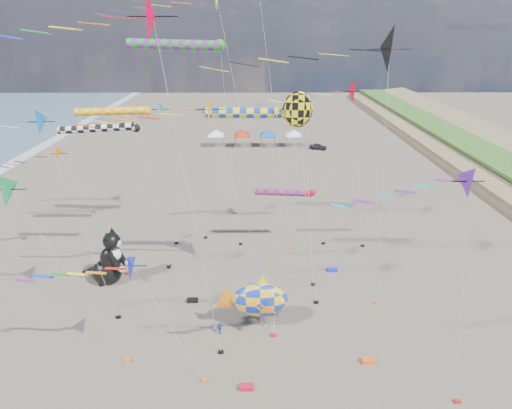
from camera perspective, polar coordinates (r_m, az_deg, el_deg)
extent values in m
cylinder|color=#B2B2B2|center=(35.10, -0.75, 8.08)|extent=(3.64, 0.02, 23.37)
cube|color=black|center=(39.91, 1.96, -8.13)|extent=(0.36, 0.24, 0.20)
cone|color=#EC001A|center=(38.40, 14.64, 15.27)|extent=(2.32, 2.48, 2.56)
cylinder|color=#B2B2B2|center=(40.54, 14.80, 3.99)|extent=(1.96, 0.02, 15.97)
cube|color=black|center=(44.01, 14.96, -5.71)|extent=(0.36, 0.24, 0.20)
cone|color=#0EB7CD|center=(40.09, -11.22, 13.03)|extent=(1.93, 2.07, 2.13)
cylinder|color=#B2B2B2|center=(41.77, -9.08, 3.64)|extent=(2.06, 0.02, 13.99)
cube|color=black|center=(44.48, -7.20, -4.69)|extent=(0.36, 0.24, 0.20)
cone|color=black|center=(28.63, 18.88, 20.46)|extent=(2.92, 3.12, 3.22)
cylinder|color=#B2B2B2|center=(30.97, 17.78, 1.50)|extent=(1.57, 0.02, 20.13)
cube|color=black|center=(36.03, 16.96, -13.30)|extent=(0.36, 0.24, 0.20)
cone|color=blue|center=(29.73, -29.13, 9.88)|extent=(1.83, 1.96, 2.02)
cylinder|color=#B2B2B2|center=(31.48, -23.73, -3.65)|extent=(3.25, 0.02, 15.57)
cube|color=black|center=(34.94, -19.08, -14.96)|extent=(0.36, 0.24, 0.20)
cone|color=#0C1FC1|center=(23.96, -14.43, -9.94)|extent=(1.84, 1.97, 2.03)
cylinder|color=#B2B2B2|center=(26.19, -10.69, -17.54)|extent=(2.52, 0.02, 8.25)
cube|color=black|center=(28.83, -7.36, -23.65)|extent=(0.36, 0.24, 0.20)
cone|color=orange|center=(36.82, -26.10, 6.03)|extent=(1.41, 1.51, 1.55)
cylinder|color=#B2B2B2|center=(37.98, -21.83, -2.06)|extent=(4.00, 0.02, 11.48)
cube|color=black|center=(39.99, -17.90, -9.36)|extent=(0.36, 0.24, 0.20)
cone|color=#138C49|center=(25.56, -28.35, 2.13)|extent=(1.94, 2.08, 2.14)
cylinder|color=#B2B2B2|center=(27.72, -22.74, -10.39)|extent=(3.20, 0.02, 13.05)
cube|color=black|center=(31.13, -17.87, -20.41)|extent=(0.36, 0.24, 0.20)
cylinder|color=#B2B2B2|center=(37.51, 3.48, 10.51)|extent=(3.07, 0.02, 25.18)
cube|color=black|center=(42.33, 5.12, -6.18)|extent=(0.36, 0.24, 0.20)
cone|color=#621FA5|center=(21.15, 27.78, 3.52)|extent=(1.58, 1.69, 1.74)
cylinder|color=#B2B2B2|center=(25.04, 27.22, -12.70)|extent=(2.68, 0.02, 14.91)
cube|color=black|center=(30.28, 26.82, -23.79)|extent=(0.36, 0.24, 0.20)
cone|color=orange|center=(28.09, -4.86, 13.64)|extent=(2.05, 2.19, 2.26)
cylinder|color=#B2B2B2|center=(30.54, -0.98, -1.53)|extent=(3.61, 0.02, 16.31)
cube|color=black|center=(34.81, 2.15, -13.56)|extent=(0.36, 0.24, 0.20)
cone|color=red|center=(22.12, -12.19, 24.87)|extent=(2.53, 2.70, 2.79)
cylinder|color=#B2B2B2|center=(24.31, -7.98, -1.57)|extent=(1.75, 0.02, 21.83)
cube|color=black|center=(30.47, -5.04, -20.25)|extent=(0.36, 0.24, 0.20)
cylinder|color=black|center=(36.13, -21.81, 10.07)|extent=(6.53, 0.65, 0.65)
sphere|color=black|center=(35.09, -16.76, 10.39)|extent=(0.68, 0.68, 0.68)
cylinder|color=#B2B2B2|center=(37.00, -14.40, 0.15)|extent=(1.52, 0.02, 13.65)
cube|color=black|center=(39.95, -12.36, -8.70)|extent=(0.36, 0.24, 0.20)
cylinder|color=#1B9624|center=(37.92, -11.70, 21.42)|extent=(8.01, 0.92, 0.92)
sphere|color=#1B9624|center=(37.40, -5.20, 21.75)|extent=(0.97, 0.97, 0.97)
cylinder|color=#B2B2B2|center=(39.02, -3.55, 7.03)|extent=(1.52, 0.02, 19.90)
cube|color=black|center=(42.91, -2.22, -5.65)|extent=(0.36, 0.24, 0.20)
cylinder|color=red|center=(40.48, 3.95, 1.72)|extent=(5.88, 0.66, 0.66)
sphere|color=red|center=(40.81, 8.07, 1.72)|extent=(0.69, 0.69, 0.69)
cylinder|color=#B2B2B2|center=(42.15, 8.85, -2.06)|extent=(1.52, 0.02, 6.01)
cube|color=black|center=(43.61, 9.58, -5.48)|extent=(0.36, 0.24, 0.20)
cylinder|color=#123ABA|center=(30.43, -0.33, 12.97)|extent=(7.67, 0.79, 0.79)
sphere|color=#123ABA|center=(30.68, 7.04, 12.88)|extent=(0.83, 0.83, 0.83)
cylinder|color=#B2B2B2|center=(33.14, 7.66, -0.40)|extent=(1.52, 0.02, 15.49)
cube|color=black|center=(37.04, 8.17, -11.23)|extent=(0.36, 0.24, 0.20)
cylinder|color=orange|center=(40.36, -19.92, 12.40)|extent=(6.69, 0.74, 0.74)
sphere|color=orange|center=(39.40, -15.21, 12.73)|extent=(0.77, 0.77, 0.77)
cylinder|color=#B2B2B2|center=(41.11, -13.15, 3.09)|extent=(1.52, 0.02, 14.16)
cube|color=black|center=(43.87, -11.34, -5.44)|extent=(0.36, 0.24, 0.20)
ellipsoid|color=yellow|center=(30.02, 5.99, 13.32)|extent=(2.20, 0.40, 2.64)
cone|color=yellow|center=(29.89, 3.05, 13.37)|extent=(0.12, 1.80, 1.80)
cylinder|color=#B2B2B2|center=(31.63, 7.37, -1.29)|extent=(2.03, 2.03, 15.82)
cube|color=black|center=(35.00, 8.57, -13.63)|extent=(0.36, 0.24, 0.20)
ellipsoid|color=#1335BC|center=(30.78, 0.57, -13.44)|extent=(4.33, 1.86, 2.85)
cone|color=orange|center=(30.84, -4.15, -13.44)|extent=(2.09, 0.19, 2.09)
cone|color=yellow|center=(29.94, 0.95, -11.28)|extent=(1.52, 0.15, 1.52)
cylinder|color=#B2B2B2|center=(31.39, 2.61, -16.20)|extent=(0.18, 1.04, 2.14)
cube|color=red|center=(31.65, 2.49, -18.12)|extent=(0.36, 0.24, 0.20)
imported|color=#918F9C|center=(31.95, 1.06, -15.65)|extent=(0.71, 0.49, 1.86)
imported|color=#238F34|center=(33.03, 3.01, -14.88)|extent=(0.65, 0.54, 1.20)
imported|color=#1D429F|center=(31.69, -5.21, -17.22)|extent=(0.59, 0.53, 0.96)
cube|color=#1526D6|center=(39.23, 10.81, -9.13)|extent=(0.90, 0.44, 0.30)
cube|color=red|center=(28.21, -1.38, -24.62)|extent=(0.90, 0.44, 0.30)
cube|color=#F65A14|center=(30.72, 15.77, -20.68)|extent=(0.90, 0.44, 0.30)
cube|color=black|center=(35.16, -9.03, -13.36)|extent=(0.90, 0.44, 0.30)
cube|color=white|center=(78.32, -5.74, 9.80)|extent=(3.00, 3.00, 0.15)
pyramid|color=white|center=(78.07, -5.78, 10.55)|extent=(4.20, 4.20, 1.00)
cylinder|color=#999999|center=(77.48, -6.76, 8.72)|extent=(0.08, 0.08, 2.20)
cylinder|color=#999999|center=(77.25, -4.82, 8.75)|extent=(0.08, 0.08, 2.20)
cylinder|color=#999999|center=(79.98, -6.57, 9.21)|extent=(0.08, 0.08, 2.20)
cylinder|color=#999999|center=(79.75, -4.69, 9.24)|extent=(0.08, 0.08, 2.20)
cube|color=red|center=(78.03, -2.03, 9.85)|extent=(3.00, 3.00, 0.15)
pyramid|color=red|center=(77.78, -2.04, 10.60)|extent=(4.20, 4.20, 1.00)
cylinder|color=#999999|center=(77.11, -3.02, 8.78)|extent=(0.08, 0.08, 2.20)
cylinder|color=#999999|center=(77.04, -1.06, 8.79)|extent=(0.08, 0.08, 2.20)
cylinder|color=#999999|center=(79.62, -2.94, 9.27)|extent=(0.08, 0.08, 2.20)
cylinder|color=#999999|center=(79.55, -1.05, 9.28)|extent=(0.08, 0.08, 2.20)
cube|color=blue|center=(78.06, 1.70, 9.86)|extent=(3.00, 3.00, 0.15)
pyramid|color=blue|center=(77.81, 1.71, 10.61)|extent=(4.20, 4.20, 1.00)
cylinder|color=#999999|center=(77.05, 0.74, 8.80)|extent=(0.08, 0.08, 2.20)
cylinder|color=#999999|center=(77.15, 2.70, 8.79)|extent=(0.08, 0.08, 2.20)
cylinder|color=#999999|center=(79.56, 0.70, 9.29)|extent=(0.08, 0.08, 2.20)
cylinder|color=#999999|center=(79.66, 2.60, 9.28)|extent=(0.08, 0.08, 2.20)
cube|color=white|center=(78.41, 5.40, 9.83)|extent=(3.00, 3.00, 0.15)
pyramid|color=white|center=(78.16, 5.43, 10.57)|extent=(4.20, 4.20, 1.00)
cylinder|color=#999999|center=(77.32, 4.49, 8.78)|extent=(0.08, 0.08, 2.20)
cylinder|color=#999999|center=(77.59, 6.43, 8.75)|extent=(0.08, 0.08, 2.20)
cylinder|color=#999999|center=(79.82, 4.34, 9.27)|extent=(0.08, 0.08, 2.20)
cylinder|color=#999999|center=(80.08, 6.22, 9.25)|extent=(0.08, 0.08, 2.20)
imported|color=#26262D|center=(77.52, 8.86, 8.19)|extent=(3.52, 2.21, 1.12)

